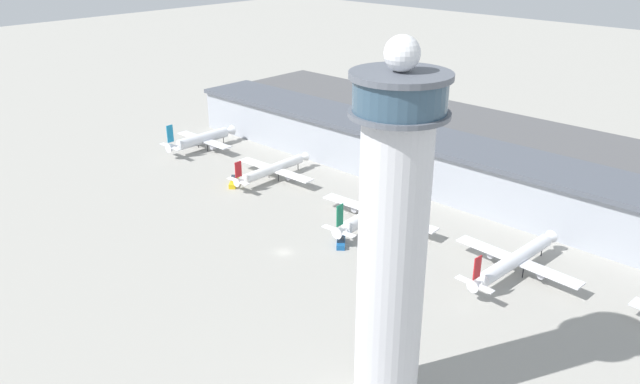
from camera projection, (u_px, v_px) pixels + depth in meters
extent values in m
plane|color=#9E9B93|center=(284.00, 252.00, 176.10)|extent=(1000.00, 1000.00, 0.00)
cube|color=#A3A8B2|center=(427.00, 162.00, 219.74)|extent=(222.52, 22.00, 16.36)
cube|color=#4C515B|center=(428.00, 138.00, 216.21)|extent=(222.52, 25.00, 1.60)
cube|color=#515154|center=(532.00, 132.00, 279.20)|extent=(333.77, 44.00, 0.01)
cylinder|color=silver|center=(391.00, 271.00, 110.75)|extent=(12.18, 12.18, 57.00)
cylinder|color=#565B66|center=(399.00, 113.00, 99.40)|extent=(16.51, 16.51, 0.80)
cylinder|color=#334C60|center=(400.00, 95.00, 98.21)|extent=(15.19, 15.19, 5.25)
cylinder|color=#565B66|center=(401.00, 75.00, 96.98)|extent=(16.51, 16.51, 1.00)
sphere|color=white|center=(402.00, 53.00, 95.65)|extent=(5.76, 5.76, 5.76)
cylinder|color=silver|center=(203.00, 138.00, 255.68)|extent=(4.52, 23.58, 4.32)
cone|color=silver|center=(229.00, 131.00, 264.94)|extent=(4.35, 3.92, 4.32)
cone|color=silver|center=(174.00, 147.00, 245.98)|extent=(3.93, 5.22, 3.89)
cube|color=silver|center=(204.00, 140.00, 256.29)|extent=(30.46, 4.67, 0.44)
cylinder|color=#A8A8B2|center=(197.00, 139.00, 261.47)|extent=(2.42, 4.77, 2.37)
cylinder|color=#A8A8B2|center=(216.00, 146.00, 253.49)|extent=(2.42, 4.77, 2.37)
cube|color=#197FB2|center=(170.00, 134.00, 243.08)|extent=(0.32, 2.80, 6.91)
cube|color=silver|center=(170.00, 147.00, 244.84)|extent=(12.11, 2.11, 0.24)
cylinder|color=black|center=(224.00, 140.00, 264.16)|extent=(0.28, 0.28, 2.55)
cylinder|color=black|center=(207.00, 148.00, 254.92)|extent=(0.28, 0.28, 2.55)
cylinder|color=black|center=(198.00, 145.00, 258.69)|extent=(0.28, 0.28, 2.55)
cylinder|color=white|center=(274.00, 168.00, 225.36)|extent=(4.39, 27.97, 3.46)
cone|color=white|center=(303.00, 157.00, 236.05)|extent=(3.56, 3.23, 3.46)
cone|color=white|center=(241.00, 181.00, 214.31)|extent=(3.25, 4.26, 3.11)
cube|color=white|center=(275.00, 170.00, 225.98)|extent=(34.36, 5.55, 0.44)
cylinder|color=#A8A8B2|center=(263.00, 167.00, 231.45)|extent=(2.03, 3.87, 1.90)
cylinder|color=#A8A8B2|center=(291.00, 176.00, 222.72)|extent=(2.03, 3.87, 1.90)
cube|color=red|center=(238.00, 169.00, 211.97)|extent=(0.39, 2.81, 5.54)
cube|color=white|center=(238.00, 181.00, 213.33)|extent=(9.75, 2.32, 0.24)
cylinder|color=black|center=(298.00, 167.00, 235.32)|extent=(0.28, 0.28, 2.46)
cylinder|color=black|center=(278.00, 178.00, 224.89)|extent=(0.28, 0.28, 2.46)
cylinder|color=black|center=(269.00, 175.00, 227.83)|extent=(0.28, 0.28, 2.46)
cylinder|color=white|center=(377.00, 211.00, 191.43)|extent=(5.86, 30.71, 4.03)
cone|color=white|center=(407.00, 194.00, 203.49)|extent=(4.24, 3.86, 4.03)
cone|color=white|center=(342.00, 231.00, 178.95)|extent=(3.91, 5.04, 3.63)
cube|color=white|center=(378.00, 212.00, 192.14)|extent=(40.77, 6.84, 0.44)
cylinder|color=#A8A8B2|center=(358.00, 207.00, 198.34)|extent=(2.48, 4.56, 2.22)
cylinder|color=#A8A8B2|center=(403.00, 222.00, 188.30)|extent=(2.48, 4.56, 2.22)
cube|color=#14704C|center=(340.00, 215.00, 176.20)|extent=(0.47, 2.81, 6.45)
cube|color=white|center=(339.00, 231.00, 177.82)|extent=(11.38, 2.68, 0.24)
cylinder|color=black|center=(402.00, 206.00, 202.61)|extent=(0.28, 0.28, 2.36)
cylinder|color=black|center=(384.00, 223.00, 190.89)|extent=(0.28, 0.28, 2.36)
cylinder|color=black|center=(369.00, 218.00, 194.21)|extent=(0.28, 0.28, 2.36)
cylinder|color=silver|center=(516.00, 259.00, 163.53)|extent=(5.55, 31.26, 3.70)
cone|color=silver|center=(548.00, 238.00, 174.37)|extent=(3.89, 3.54, 3.70)
cone|color=silver|center=(477.00, 284.00, 152.33)|extent=(3.59, 4.63, 3.33)
cube|color=silver|center=(517.00, 260.00, 164.17)|extent=(35.65, 6.52, 0.44)
cylinder|color=#A8A8B2|center=(494.00, 253.00, 170.23)|extent=(2.27, 4.18, 2.03)
cylinder|color=#A8A8B2|center=(544.00, 273.00, 160.26)|extent=(2.27, 4.18, 2.03)
cube|color=red|center=(477.00, 268.00, 149.88)|extent=(0.47, 2.81, 5.92)
cube|color=silver|center=(475.00, 284.00, 151.37)|extent=(10.45, 2.62, 0.24)
cylinder|color=black|center=(542.00, 252.00, 173.81)|extent=(0.28, 0.28, 2.60)
cylinder|color=black|center=(523.00, 273.00, 162.92)|extent=(0.28, 0.28, 2.60)
cylinder|color=black|center=(505.00, 266.00, 166.38)|extent=(0.28, 0.28, 2.60)
cube|color=black|center=(341.00, 245.00, 180.16)|extent=(5.51, 5.94, 0.12)
cube|color=#195699|center=(341.00, 243.00, 179.88)|extent=(6.29, 6.85, 1.54)
cube|color=#232D38|center=(341.00, 239.00, 178.69)|extent=(2.95, 2.95, 1.26)
cube|color=black|center=(234.00, 185.00, 222.01)|extent=(6.24, 6.75, 0.12)
cube|color=gold|center=(234.00, 183.00, 221.70)|extent=(7.18, 7.82, 1.70)
cube|color=#232D38|center=(234.00, 178.00, 221.86)|extent=(3.16, 3.21, 1.39)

